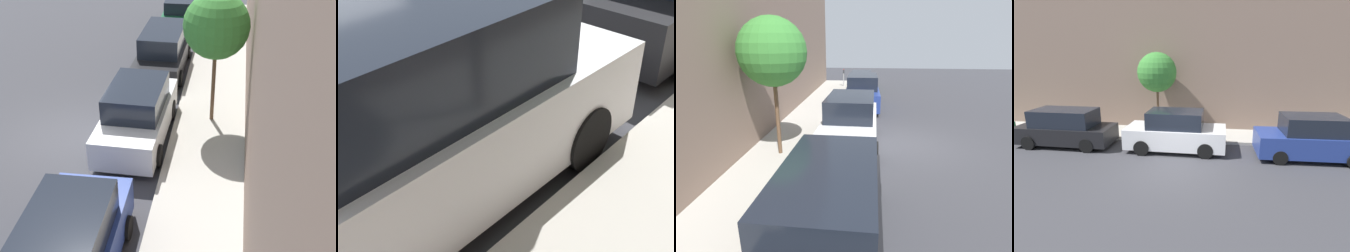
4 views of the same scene
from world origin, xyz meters
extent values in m
plane|color=#38383D|center=(0.00, 0.00, 0.00)|extent=(60.00, 60.00, 0.00)
cube|color=#B2ADA3|center=(4.75, 0.00, 0.07)|extent=(2.50, 32.00, 0.15)
cube|color=#14512D|center=(2.41, -11.99, 0.56)|extent=(1.91, 4.54, 0.68)
cube|color=black|center=(2.41, -11.89, 1.22)|extent=(1.64, 2.14, 0.64)
cylinder|color=black|center=(1.56, -10.60, 0.30)|extent=(0.22, 0.60, 0.60)
cylinder|color=black|center=(3.26, -10.60, 0.30)|extent=(0.22, 0.60, 0.60)
cylinder|color=black|center=(1.56, -13.39, 0.30)|extent=(0.22, 0.60, 0.60)
cylinder|color=black|center=(3.26, -13.39, 0.30)|extent=(0.22, 0.60, 0.60)
cube|color=navy|center=(2.14, -5.95, 0.70)|extent=(2.07, 4.84, 0.96)
cube|color=black|center=(2.14, -5.95, 1.58)|extent=(1.78, 2.64, 0.80)
cylinder|color=black|center=(1.21, -4.47, 0.32)|extent=(0.22, 0.64, 0.64)
cylinder|color=black|center=(3.07, -4.47, 0.32)|extent=(0.22, 0.64, 0.64)
cylinder|color=black|center=(1.21, -7.44, 0.32)|extent=(0.22, 0.64, 0.64)
cylinder|color=black|center=(3.07, -7.44, 0.32)|extent=(0.22, 0.64, 0.64)
cube|color=silver|center=(2.40, 0.23, 0.70)|extent=(2.05, 4.84, 0.96)
cube|color=black|center=(2.40, 0.23, 1.58)|extent=(1.77, 2.63, 0.80)
cylinder|color=black|center=(1.47, 1.72, 0.36)|extent=(0.22, 0.72, 0.72)
cylinder|color=black|center=(3.33, 1.72, 0.36)|extent=(0.22, 0.72, 0.72)
cylinder|color=black|center=(1.47, -1.26, 0.36)|extent=(0.22, 0.72, 0.72)
cylinder|color=black|center=(3.33, -1.26, 0.36)|extent=(0.22, 0.72, 0.72)
cube|color=black|center=(2.37, 5.95, 0.64)|extent=(1.97, 4.93, 0.84)
cube|color=black|center=(2.37, 5.95, 1.48)|extent=(1.72, 3.12, 0.84)
cylinder|color=black|center=(1.47, 4.43, 0.35)|extent=(0.22, 0.70, 0.70)
cylinder|color=black|center=(3.27, 4.43, 0.35)|extent=(0.22, 0.70, 0.70)
cylinder|color=#ADADB2|center=(3.95, -12.70, 0.71)|extent=(0.07, 0.07, 1.12)
cube|color=#2D2D33|center=(3.95, -12.70, 1.41)|extent=(0.11, 0.15, 0.28)
cube|color=red|center=(3.95, -12.70, 1.57)|extent=(0.04, 0.09, 0.05)
cylinder|color=brown|center=(4.80, 1.64, 1.58)|extent=(0.13, 0.13, 2.86)
sphere|color=#387F33|center=(4.80, 1.64, 3.61)|extent=(2.19, 2.19, 2.19)
camera|label=1|loc=(5.40, -12.99, 8.59)|focal=50.00mm
camera|label=2|loc=(5.40, -1.88, 3.19)|focal=50.00mm
camera|label=3|loc=(1.71, 9.95, 3.97)|focal=28.00mm
camera|label=4|loc=(-9.67, -1.67, 4.61)|focal=28.00mm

